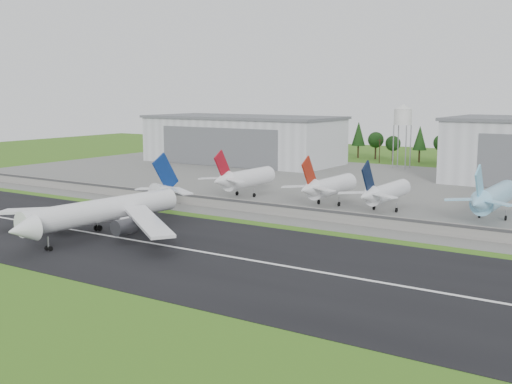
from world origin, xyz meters
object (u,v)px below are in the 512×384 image
Objects in this scene: parked_jet_red_b at (327,186)px; parked_jet_navy at (384,192)px; parked_jet_skyblue at (492,198)px; ground_vehicle at (24,227)px; main_airliner at (102,216)px; parked_jet_red_a at (243,179)px.

parked_jet_red_b is 18.48m from parked_jet_navy.
parked_jet_red_b is 0.84× the size of parked_jet_skyblue.
parked_jet_navy is 0.84× the size of parked_jet_skyblue.
ground_vehicle is 0.15× the size of parked_jet_red_b.
parked_jet_red_b reaches higher than parked_jet_navy.
parked_jet_red_b is at bearing -173.99° from parked_jet_skyblue.
parked_jet_red_a is (-4.32, 67.01, 1.39)m from main_airliner.
parked_jet_skyblue is at bearing -43.81° from ground_vehicle.
main_airliner is at bearing -111.85° from parked_jet_red_b.
parked_jet_skyblue reaches higher than parked_jet_red_b.
main_airliner reaches higher than parked_jet_red_a.
parked_jet_navy is (45.34, 66.94, 0.99)m from main_airliner.
parked_jet_red_a is 1.00× the size of parked_jet_red_b.
parked_jet_red_a is at bearing -6.12° from ground_vehicle.
parked_jet_red_a is 1.00× the size of parked_jet_navy.
main_airliner is 1.89× the size of parked_jet_red_a.
main_airliner is 12.44× the size of ground_vehicle.
parked_jet_navy is at bearing -118.71° from main_airliner.
main_airliner is 103.73m from parked_jet_skyblue.
main_airliner reaches higher than parked_jet_red_b.
main_airliner is 1.89× the size of parked_jet_red_b.
parked_jet_skyblue is (95.95, 78.47, 5.53)m from ground_vehicle.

